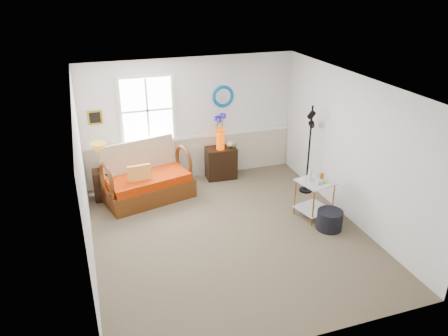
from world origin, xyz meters
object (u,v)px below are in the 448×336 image
object	(u,v)px
loveseat	(147,173)
lamp_stand	(103,185)
cabinet	(221,163)
side_table	(314,199)
floor_lamp	(309,150)
ottoman	(330,220)

from	to	relation	value
loveseat	lamp_stand	world-z (taller)	loveseat
cabinet	side_table	distance (m)	2.39
cabinet	floor_lamp	size ratio (longest dim) A/B	0.38
loveseat	lamp_stand	bearing A→B (deg)	149.06
cabinet	ottoman	world-z (taller)	cabinet
loveseat	ottoman	distance (m)	3.57
cabinet	loveseat	bearing A→B (deg)	-161.02
loveseat	side_table	size ratio (longest dim) A/B	2.33
lamp_stand	floor_lamp	bearing A→B (deg)	-13.73
floor_lamp	ottoman	distance (m)	1.63
side_table	ottoman	bearing A→B (deg)	-82.24
lamp_stand	ottoman	bearing A→B (deg)	-33.19
side_table	floor_lamp	size ratio (longest dim) A/B	0.40
lamp_stand	side_table	world-z (taller)	side_table
lamp_stand	side_table	distance (m)	4.09
cabinet	ottoman	distance (m)	2.85
loveseat	cabinet	size ratio (longest dim) A/B	2.43
lamp_stand	floor_lamp	world-z (taller)	floor_lamp
side_table	floor_lamp	bearing A→B (deg)	68.84
loveseat	cabinet	distance (m)	1.75
loveseat	floor_lamp	world-z (taller)	floor_lamp
loveseat	side_table	distance (m)	3.23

